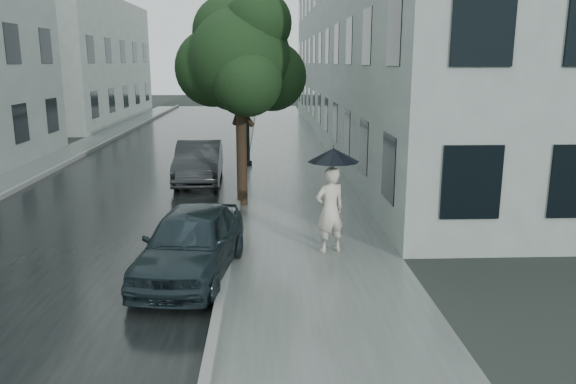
{
  "coord_description": "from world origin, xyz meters",
  "views": [
    {
      "loc": [
        -0.81,
        -9.27,
        3.94
      ],
      "look_at": [
        -0.34,
        2.07,
        1.3
      ],
      "focal_mm": 35.0,
      "sensor_mm": 36.0,
      "label": 1
    }
  ],
  "objects_px": {
    "lamp_post": "(243,88)",
    "car_far": "(199,161)",
    "street_tree": "(240,59)",
    "pedestrian": "(330,210)",
    "car_near": "(191,242)"
  },
  "relations": [
    {
      "from": "car_far",
      "to": "lamp_post",
      "type": "bearing_deg",
      "value": 61.43
    },
    {
      "from": "pedestrian",
      "to": "car_far",
      "type": "distance_m",
      "value": 8.15
    },
    {
      "from": "street_tree",
      "to": "car_far",
      "type": "xyz_separation_m",
      "value": [
        -1.56,
        3.11,
        -3.33
      ]
    },
    {
      "from": "lamp_post",
      "to": "car_near",
      "type": "distance_m",
      "value": 11.64
    },
    {
      "from": "car_far",
      "to": "street_tree",
      "type": "bearing_deg",
      "value": -65.38
    },
    {
      "from": "street_tree",
      "to": "car_near",
      "type": "distance_m",
      "value": 6.43
    },
    {
      "from": "car_near",
      "to": "lamp_post",
      "type": "bearing_deg",
      "value": 94.7
    },
    {
      "from": "pedestrian",
      "to": "car_near",
      "type": "distance_m",
      "value": 3.01
    },
    {
      "from": "car_far",
      "to": "pedestrian",
      "type": "bearing_deg",
      "value": -66.21
    },
    {
      "from": "pedestrian",
      "to": "car_near",
      "type": "bearing_deg",
      "value": 0.59
    },
    {
      "from": "car_near",
      "to": "street_tree",
      "type": "bearing_deg",
      "value": 89.88
    },
    {
      "from": "lamp_post",
      "to": "car_far",
      "type": "height_order",
      "value": "lamp_post"
    },
    {
      "from": "pedestrian",
      "to": "street_tree",
      "type": "height_order",
      "value": "street_tree"
    },
    {
      "from": "lamp_post",
      "to": "street_tree",
      "type": "bearing_deg",
      "value": -99.48
    },
    {
      "from": "lamp_post",
      "to": "car_near",
      "type": "height_order",
      "value": "lamp_post"
    }
  ]
}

